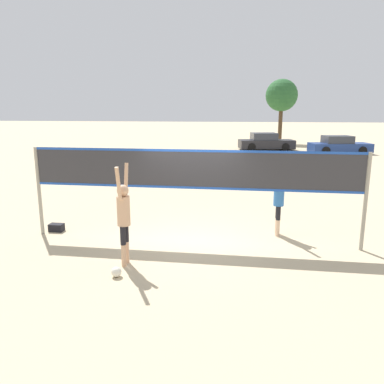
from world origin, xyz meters
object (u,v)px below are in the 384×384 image
(player_spiker, at_px, (124,213))
(gear_bag, at_px, (56,227))
(parked_car_mid, at_px, (266,142))
(tree_left_cluster, at_px, (282,96))
(parked_car_near, at_px, (339,146))
(player_blocker, at_px, (279,197))
(volleyball_net, at_px, (192,174))
(volleyball, at_px, (116,272))

(player_spiker, distance_m, gear_bag, 3.46)
(parked_car_mid, bearing_deg, tree_left_cluster, 65.05)
(gear_bag, relative_size, parked_car_mid, 0.08)
(gear_bag, height_order, parked_car_mid, parked_car_mid)
(parked_car_near, bearing_deg, player_blocker, -116.63)
(player_blocker, relative_size, parked_car_near, 0.42)
(player_blocker, distance_m, parked_car_mid, 22.76)
(volleyball_net, bearing_deg, tree_left_cluster, 81.45)
(volleyball_net, distance_m, parked_car_near, 23.01)
(player_blocker, bearing_deg, gear_bag, -84.50)
(volleyball, height_order, tree_left_cluster, tree_left_cluster)
(volleyball_net, distance_m, tree_left_cluster, 30.72)
(player_blocker, bearing_deg, volleyball_net, -68.88)
(parked_car_near, bearing_deg, gear_bag, -130.07)
(player_spiker, distance_m, parked_car_mid, 25.61)
(player_blocker, height_order, parked_car_near, player_blocker)
(volleyball, xyz_separation_m, parked_car_near, (9.59, 23.71, 0.52))
(volleyball_net, height_order, volleyball, volleyball_net)
(volleyball, bearing_deg, gear_bag, 135.99)
(tree_left_cluster, bearing_deg, player_spiker, -100.26)
(player_blocker, xyz_separation_m, gear_bag, (-6.11, -0.59, -0.95))
(volleyball_net, xyz_separation_m, gear_bag, (-3.89, 0.27, -1.66))
(volleyball_net, height_order, tree_left_cluster, tree_left_cluster)
(parked_car_mid, bearing_deg, player_spiker, -109.91)
(volleyball, distance_m, parked_car_near, 25.58)
(player_spiker, bearing_deg, volleyball, -178.54)
(volleyball_net, xyz_separation_m, volleyball, (-1.21, -2.31, -1.66))
(volleyball, bearing_deg, parked_car_mid, 81.06)
(volleyball_net, relative_size, player_spiker, 3.78)
(tree_left_cluster, bearing_deg, player_blocker, -94.53)
(parked_car_near, bearing_deg, tree_left_cluster, 103.50)
(volleyball_net, bearing_deg, gear_bag, 176.04)
(parked_car_mid, bearing_deg, player_blocker, -102.34)
(player_blocker, bearing_deg, parked_car_near, 163.31)
(player_spiker, xyz_separation_m, player_blocker, (3.45, 2.54, -0.12))
(parked_car_near, distance_m, parked_car_mid, 5.94)
(volleyball_net, bearing_deg, player_spiker, -126.25)
(gear_bag, bearing_deg, tree_left_cluster, 74.28)
(volleyball_net, bearing_deg, player_blocker, 21.12)
(parked_car_near, bearing_deg, player_spiker, -122.54)
(player_spiker, xyz_separation_m, parked_car_mid, (4.09, 25.28, -0.54))
(player_blocker, height_order, tree_left_cluster, tree_left_cluster)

